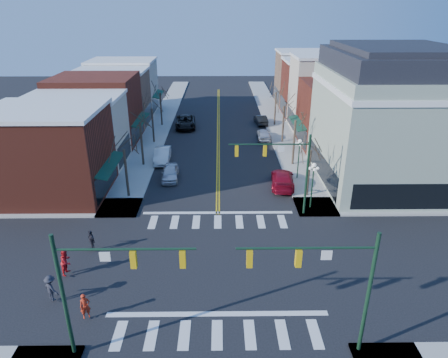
{
  "coord_description": "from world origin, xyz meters",
  "views": [
    {
      "loc": [
        0.19,
        -22.83,
        16.66
      ],
      "look_at": [
        0.55,
        8.73,
        2.8
      ],
      "focal_mm": 32.0,
      "sensor_mm": 36.0,
      "label": 1
    }
  ],
  "objects_px": {
    "pedestrian_dark_a": "(91,240)",
    "pedestrian_red_a": "(85,306)",
    "victorian_corner": "(389,117)",
    "pedestrian_dark_b": "(51,288)",
    "car_right_near": "(282,179)",
    "pedestrian_red_b": "(66,262)",
    "car_left_far": "(186,122)",
    "car_right_far": "(261,120)",
    "lamppost_corner": "(313,178)",
    "lamppost_midblock": "(299,152)",
    "car_left_mid": "(162,155)",
    "car_right_mid": "(264,134)",
    "car_left_near": "(170,173)"
  },
  "relations": [
    {
      "from": "victorian_corner",
      "to": "car_right_far",
      "type": "distance_m",
      "value": 24.2
    },
    {
      "from": "lamppost_corner",
      "to": "car_right_far",
      "type": "relative_size",
      "value": 1.03
    },
    {
      "from": "car_left_mid",
      "to": "car_right_mid",
      "type": "height_order",
      "value": "car_left_mid"
    },
    {
      "from": "victorian_corner",
      "to": "car_left_far",
      "type": "xyz_separation_m",
      "value": [
        -21.3,
        19.54,
        -5.81
      ]
    },
    {
      "from": "car_right_near",
      "to": "pedestrian_red_a",
      "type": "bearing_deg",
      "value": 58.8
    },
    {
      "from": "car_right_near",
      "to": "pedestrian_red_b",
      "type": "xyz_separation_m",
      "value": [
        -16.4,
        -14.06,
        0.29
      ]
    },
    {
      "from": "car_right_far",
      "to": "car_right_mid",
      "type": "bearing_deg",
      "value": 81.67
    },
    {
      "from": "pedestrian_red_a",
      "to": "pedestrian_red_b",
      "type": "bearing_deg",
      "value": 94.96
    },
    {
      "from": "pedestrian_red_a",
      "to": "pedestrian_red_b",
      "type": "xyz_separation_m",
      "value": [
        -2.5,
        4.12,
        0.13
      ]
    },
    {
      "from": "car_left_mid",
      "to": "lamppost_corner",
      "type": "bearing_deg",
      "value": -40.46
    },
    {
      "from": "lamppost_midblock",
      "to": "victorian_corner",
      "type": "bearing_deg",
      "value": -3.45
    },
    {
      "from": "lamppost_midblock",
      "to": "pedestrian_red_b",
      "type": "relative_size",
      "value": 2.37
    },
    {
      "from": "car_left_mid",
      "to": "pedestrian_dark_b",
      "type": "height_order",
      "value": "pedestrian_dark_b"
    },
    {
      "from": "car_right_near",
      "to": "car_left_mid",
      "type": "bearing_deg",
      "value": -22.26
    },
    {
      "from": "pedestrian_red_a",
      "to": "lamppost_corner",
      "type": "bearing_deg",
      "value": 14.27
    },
    {
      "from": "lamppost_midblock",
      "to": "pedestrian_red_a",
      "type": "distance_m",
      "value": 25.44
    },
    {
      "from": "victorian_corner",
      "to": "lamppost_corner",
      "type": "bearing_deg",
      "value": -144.14
    },
    {
      "from": "victorian_corner",
      "to": "pedestrian_red_b",
      "type": "xyz_separation_m",
      "value": [
        -26.5,
        -15.3,
        -5.59
      ]
    },
    {
      "from": "lamppost_corner",
      "to": "car_left_far",
      "type": "relative_size",
      "value": 0.71
    },
    {
      "from": "car_right_far",
      "to": "pedestrian_dark_b",
      "type": "height_order",
      "value": "pedestrian_dark_b"
    },
    {
      "from": "car_left_far",
      "to": "pedestrian_red_a",
      "type": "xyz_separation_m",
      "value": [
        -2.7,
        -38.96,
        0.09
      ]
    },
    {
      "from": "pedestrian_dark_a",
      "to": "pedestrian_red_a",
      "type": "bearing_deg",
      "value": -29.67
    },
    {
      "from": "car_left_mid",
      "to": "car_right_mid",
      "type": "relative_size",
      "value": 1.1
    },
    {
      "from": "pedestrian_red_a",
      "to": "victorian_corner",
      "type": "bearing_deg",
      "value": 12.73
    },
    {
      "from": "car_left_mid",
      "to": "pedestrian_dark_a",
      "type": "relative_size",
      "value": 3.01
    },
    {
      "from": "car_left_far",
      "to": "car_right_near",
      "type": "bearing_deg",
      "value": -65.07
    },
    {
      "from": "car_left_far",
      "to": "car_right_near",
      "type": "xyz_separation_m",
      "value": [
        11.2,
        -20.78,
        -0.07
      ]
    },
    {
      "from": "victorian_corner",
      "to": "pedestrian_red_a",
      "type": "relative_size",
      "value": 9.04
    },
    {
      "from": "car_left_near",
      "to": "car_left_mid",
      "type": "height_order",
      "value": "car_left_mid"
    },
    {
      "from": "car_left_far",
      "to": "car_left_mid",
      "type": "bearing_deg",
      "value": -99.98
    },
    {
      "from": "car_right_near",
      "to": "pedestrian_dark_a",
      "type": "height_order",
      "value": "pedestrian_dark_a"
    },
    {
      "from": "car_right_near",
      "to": "pedestrian_dark_b",
      "type": "distance_m",
      "value": 23.39
    },
    {
      "from": "lamppost_corner",
      "to": "car_right_near",
      "type": "distance_m",
      "value": 5.54
    },
    {
      "from": "car_right_near",
      "to": "pedestrian_red_a",
      "type": "distance_m",
      "value": 22.89
    },
    {
      "from": "victorian_corner",
      "to": "car_left_far",
      "type": "height_order",
      "value": "victorian_corner"
    },
    {
      "from": "car_left_far",
      "to": "car_right_far",
      "type": "bearing_deg",
      "value": 4.84
    },
    {
      "from": "lamppost_corner",
      "to": "pedestrian_dark_a",
      "type": "distance_m",
      "value": 18.67
    },
    {
      "from": "lamppost_corner",
      "to": "lamppost_midblock",
      "type": "xyz_separation_m",
      "value": [
        0.0,
        6.5,
        0.0
      ]
    },
    {
      "from": "pedestrian_dark_a",
      "to": "car_left_mid",
      "type": "bearing_deg",
      "value": 127.89
    },
    {
      "from": "car_right_far",
      "to": "pedestrian_dark_a",
      "type": "height_order",
      "value": "pedestrian_dark_a"
    },
    {
      "from": "pedestrian_red_a",
      "to": "car_left_far",
      "type": "bearing_deg",
      "value": 59.78
    },
    {
      "from": "car_left_far",
      "to": "car_right_mid",
      "type": "height_order",
      "value": "car_left_far"
    },
    {
      "from": "lamppost_midblock",
      "to": "car_right_mid",
      "type": "bearing_deg",
      "value": 98.95
    },
    {
      "from": "victorian_corner",
      "to": "pedestrian_dark_b",
      "type": "height_order",
      "value": "victorian_corner"
    },
    {
      "from": "lamppost_corner",
      "to": "car_right_near",
      "type": "height_order",
      "value": "lamppost_corner"
    },
    {
      "from": "car_left_far",
      "to": "pedestrian_red_a",
      "type": "distance_m",
      "value": 39.06
    },
    {
      "from": "car_right_far",
      "to": "pedestrian_red_b",
      "type": "height_order",
      "value": "pedestrian_red_b"
    },
    {
      "from": "victorian_corner",
      "to": "pedestrian_red_a",
      "type": "distance_m",
      "value": 31.4
    },
    {
      "from": "car_left_near",
      "to": "car_left_mid",
      "type": "bearing_deg",
      "value": 103.48
    },
    {
      "from": "pedestrian_red_b",
      "to": "pedestrian_dark_b",
      "type": "height_order",
      "value": "pedestrian_red_b"
    }
  ]
}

